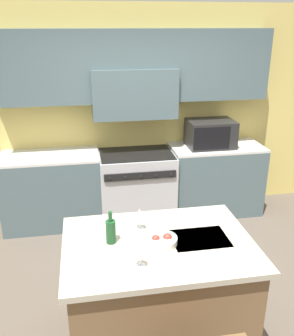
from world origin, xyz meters
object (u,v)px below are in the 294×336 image
at_px(fruit_bowl, 162,240).
at_px(wine_glass_far, 140,215).
at_px(range_stove, 137,186).
at_px(wine_bottle, 111,231).
at_px(microwave, 210,134).
at_px(wine_glass_near, 140,251).

bearing_deg(fruit_bowl, wine_glass_far, 118.77).
relative_size(range_stove, wine_bottle, 3.71).
bearing_deg(range_stove, microwave, 1.09).
relative_size(microwave, wine_glass_near, 3.32).
bearing_deg(microwave, wine_glass_far, -122.97).
xyz_separation_m(wine_glass_near, fruit_bowl, (0.20, 0.25, -0.09)).
xyz_separation_m(range_stove, fruit_bowl, (-0.12, -2.11, 0.49)).
distance_m(microwave, fruit_bowl, 2.40).
bearing_deg(fruit_bowl, wine_glass_near, -129.26).
distance_m(wine_bottle, wine_glass_near, 0.37).
xyz_separation_m(wine_glass_far, fruit_bowl, (0.13, -0.24, -0.09)).
distance_m(microwave, wine_bottle, 2.52).
distance_m(range_stove, microwave, 1.18).
distance_m(wine_glass_near, wine_glass_far, 0.49).
height_order(range_stove, wine_glass_near, wine_glass_near).
xyz_separation_m(range_stove, wine_bottle, (-0.49, -2.03, 0.56)).
height_order(range_stove, microwave, microwave).
distance_m(microwave, wine_glass_far, 2.26).
xyz_separation_m(wine_glass_near, wine_glass_far, (0.07, 0.49, 0.00)).
bearing_deg(wine_bottle, range_stove, 76.47).
bearing_deg(wine_bottle, microwave, 54.39).
distance_m(microwave, wine_glass_near, 2.71).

